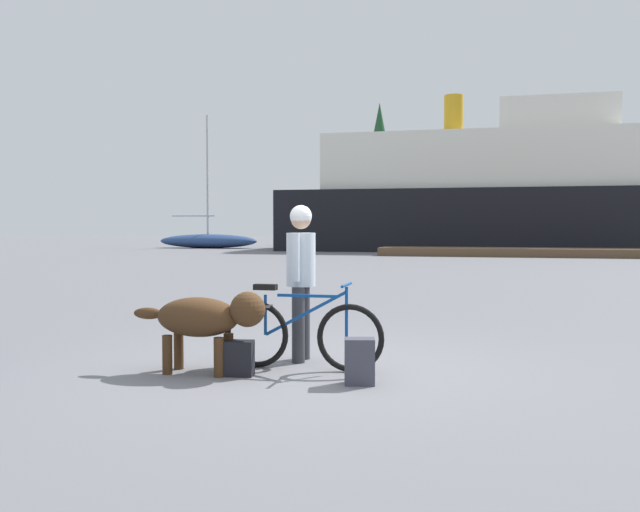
{
  "coord_description": "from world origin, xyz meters",
  "views": [
    {
      "loc": [
        1.86,
        -6.9,
        1.5
      ],
      "look_at": [
        -0.05,
        0.69,
        1.15
      ],
      "focal_mm": 39.01,
      "sensor_mm": 36.0,
      "label": 1
    }
  ],
  "objects": [
    {
      "name": "ground_plane",
      "position": [
        0.0,
        0.0,
        0.0
      ],
      "size": [
        160.0,
        160.0,
        0.0
      ],
      "primitive_type": "plane",
      "color": "slate"
    },
    {
      "name": "bicycle",
      "position": [
        -0.07,
        -0.05,
        0.38
      ],
      "size": [
        1.7,
        0.44,
        0.9
      ],
      "color": "black",
      "rests_on": "ground_plane"
    },
    {
      "name": "person_cyclist",
      "position": [
        -0.2,
        0.41,
        1.03
      ],
      "size": [
        0.32,
        0.53,
        1.71
      ],
      "color": "#333338",
      "rests_on": "ground_plane"
    },
    {
      "name": "dog",
      "position": [
        -0.94,
        -0.45,
        0.56
      ],
      "size": [
        1.42,
        0.47,
        0.84
      ],
      "color": "#472D19",
      "rests_on": "ground_plane"
    },
    {
      "name": "backpack",
      "position": [
        0.64,
        -0.55,
        0.22
      ],
      "size": [
        0.32,
        0.26,
        0.43
      ],
      "primitive_type": "cube",
      "rotation": [
        0.0,
        0.0,
        0.22
      ],
      "color": "#3F3F4C",
      "rests_on": "ground_plane"
    },
    {
      "name": "handbag_pannier",
      "position": [
        -0.61,
        -0.48,
        0.17
      ],
      "size": [
        0.34,
        0.22,
        0.35
      ],
      "primitive_type": "cube",
      "rotation": [
        0.0,
        0.0,
        0.14
      ],
      "color": "black",
      "rests_on": "ground_plane"
    },
    {
      "name": "dock_pier",
      "position": [
        2.5,
        27.46,
        0.2
      ],
      "size": [
        12.24,
        2.4,
        0.4
      ],
      "primitive_type": "cube",
      "color": "brown",
      "rests_on": "ground_plane"
    },
    {
      "name": "ferry_boat",
      "position": [
        2.67,
        34.78,
        3.23
      ],
      "size": [
        25.91,
        7.81,
        9.09
      ],
      "color": "black",
      "rests_on": "ground_plane"
    },
    {
      "name": "sailboat_moored",
      "position": [
        -16.21,
        35.04,
        0.51
      ],
      "size": [
        6.69,
        1.87,
        8.58
      ],
      "color": "navy",
      "rests_on": "ground_plane"
    },
    {
      "name": "pine_tree_far_left",
      "position": [
        -7.32,
        49.5,
        6.87
      ],
      "size": [
        3.55,
        3.55,
        11.45
      ],
      "color": "#4C331E",
      "rests_on": "ground_plane"
    },
    {
      "name": "pine_tree_center",
      "position": [
        -1.53,
        48.29,
        6.37
      ],
      "size": [
        3.88,
        3.88,
        10.65
      ],
      "color": "#4C331E",
      "rests_on": "ground_plane"
    },
    {
      "name": "pine_tree_far_right",
      "position": [
        8.93,
        48.74,
        6.48
      ],
      "size": [
        3.06,
        3.06,
        10.28
      ],
      "color": "#4C331E",
      "rests_on": "ground_plane"
    }
  ]
}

